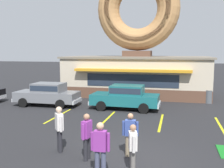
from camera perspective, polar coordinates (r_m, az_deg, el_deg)
name	(u,v)px	position (r m, az deg, el deg)	size (l,w,h in m)	color
ground_plane	(130,157)	(9.88, 3.93, -15.51)	(160.00, 160.00, 0.00)	#232326
donut_shop_building	(137,52)	(23.18, 5.53, 6.94)	(12.30, 6.75, 10.96)	brown
car_teal	(126,96)	(17.24, 3.00, -2.67)	(4.59, 2.04, 1.60)	#196066
car_grey	(48,93)	(18.92, -13.80, -1.99)	(4.59, 2.05, 1.60)	slate
pedestrian_blue_sweater_man	(130,133)	(9.60, 3.99, -10.58)	(0.60, 0.25, 1.60)	#7F7056
pedestrian_hooded_kid	(100,147)	(8.08, -2.57, -13.53)	(0.60, 0.26, 1.71)	#474C66
pedestrian_leather_jacket_man	(133,147)	(8.38, 4.56, -13.42)	(0.33, 0.58, 1.56)	slate
pedestrian_clipboard_woman	(59,127)	(10.18, -11.40, -9.11)	(0.43, 0.48, 1.75)	#232328
pedestrian_beanie_man	(87,135)	(9.33, -5.51, -10.89)	(0.30, 0.59, 1.66)	#232328
trash_bin	(209,96)	(20.57, 20.29, -2.56)	(0.57, 0.57, 0.97)	#51565B
parking_stripe_far_left	(58,116)	(15.98, -11.57, -6.77)	(0.12, 3.60, 0.01)	yellow
parking_stripe_left	(107,119)	(14.96, -1.04, -7.58)	(0.12, 3.60, 0.01)	yellow
parking_stripe_mid_left	(161,122)	(14.51, 10.60, -8.17)	(0.12, 3.60, 0.01)	yellow
parking_stripe_centre	(220,126)	(14.67, 22.51, -8.44)	(0.12, 3.60, 0.01)	yellow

